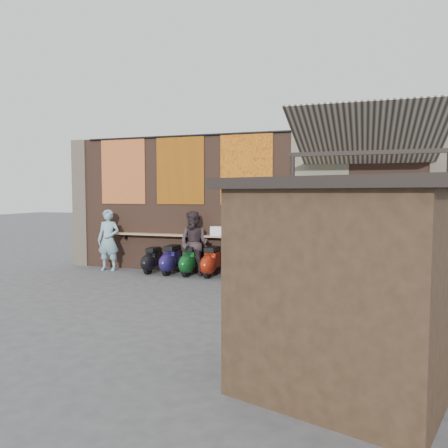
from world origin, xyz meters
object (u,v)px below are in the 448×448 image
object	(u,v)px
scooter_stool_2	(190,261)
diner_left	(108,240)
scooter_stool_8	(321,270)
shopper_grey	(378,260)
scooter_stool_10	(369,272)
scooter_stool_9	(345,269)
shelf_box	(222,231)
shopper_tan	(303,263)
scooter_stool_1	(171,260)
diner_right	(194,244)
scooter_stool_0	(152,260)
scooter_stool_5	(252,264)
scooter_stool_4	(231,264)
scooter_stool_3	(211,262)
scooter_stool_7	(297,268)
shopper_navy	(390,266)
market_stall	(340,293)
scooter_stool_6	(275,267)

from	to	relation	value
scooter_stool_2	diner_left	xyz separation A→B (m)	(-2.63, -0.03, 0.51)
scooter_stool_8	shopper_grey	size ratio (longest dim) A/B	0.41
scooter_stool_10	scooter_stool_9	bearing A→B (deg)	-177.88
shelf_box	shopper_tan	bearing A→B (deg)	-43.27
scooter_stool_1	diner_right	world-z (taller)	diner_right
scooter_stool_10	diner_right	world-z (taller)	diner_right
scooter_stool_0	shopper_grey	distance (m)	6.42
shelf_box	scooter_stool_1	bearing A→B (deg)	-168.85
scooter_stool_5	shopper_tan	bearing A→B (deg)	-52.69
diner_left	scooter_stool_4	bearing A→B (deg)	-8.50
scooter_stool_3	diner_left	distance (m)	3.30
shelf_box	shopper_grey	bearing A→B (deg)	-25.40
shopper_grey	scooter_stool_4	bearing A→B (deg)	-1.61
scooter_stool_1	diner_left	bearing A→B (deg)	-179.62
scooter_stool_9	scooter_stool_4	bearing A→B (deg)	179.67
shopper_tan	scooter_stool_7	bearing A→B (deg)	77.00
scooter_stool_0	diner_right	xyz separation A→B (m)	(1.34, -0.02, 0.54)
shopper_navy	shopper_tan	size ratio (longest dim) A/B	1.02
scooter_stool_4	shopper_navy	size ratio (longest dim) A/B	0.46
scooter_stool_1	scooter_stool_5	size ratio (longest dim) A/B	0.99
diner_left	scooter_stool_8	bearing A→B (deg)	-8.24
scooter_stool_2	scooter_stool_9	distance (m)	4.25
scooter_stool_2	shopper_grey	distance (m)	5.27
market_stall	shopper_grey	bearing A→B (deg)	101.12
scooter_stool_8	scooter_stool_9	bearing A→B (deg)	-4.59
scooter_stool_5	scooter_stool_4	bearing A→B (deg)	179.28
scooter_stool_9	scooter_stool_6	bearing A→B (deg)	-179.97
scooter_stool_0	diner_left	xyz separation A→B (m)	(-1.43, -0.02, 0.55)
scooter_stool_1	scooter_stool_4	xyz separation A→B (m)	(1.82, -0.01, -0.03)
scooter_stool_3	shopper_grey	size ratio (longest dim) A/B	0.47
scooter_stool_7	scooter_stool_1	bearing A→B (deg)	179.32
scooter_stool_0	diner_left	world-z (taller)	diner_left
scooter_stool_2	scooter_stool_6	xyz separation A→B (m)	(2.44, -0.04, -0.04)
shopper_grey	scooter_stool_2	bearing A→B (deg)	3.62
scooter_stool_7	scooter_stool_8	size ratio (longest dim) A/B	1.03
scooter_stool_0	scooter_stool_1	xyz separation A→B (m)	(0.61, -0.01, 0.04)
scooter_stool_0	shopper_tan	xyz separation A→B (m)	(4.68, -2.19, 0.49)
scooter_stool_2	diner_right	size ratio (longest dim) A/B	0.47
scooter_stool_2	scooter_stool_5	world-z (taller)	scooter_stool_5
shelf_box	scooter_stool_5	distance (m)	1.32
scooter_stool_4	diner_right	bearing A→B (deg)	-179.68
scooter_stool_7	market_stall	world-z (taller)	market_stall
scooter_stool_1	scooter_stool_10	size ratio (longest dim) A/B	1.14
scooter_stool_1	scooter_stool_7	bearing A→B (deg)	-0.68
scooter_stool_6	diner_left	distance (m)	5.10
market_stall	shelf_box	bearing A→B (deg)	136.53
scooter_stool_1	scooter_stool_3	xyz separation A→B (m)	(1.22, 0.02, 0.00)
scooter_stool_5	shopper_tan	size ratio (longest dim) A/B	0.51
scooter_stool_8	shopper_navy	distance (m)	2.68
scooter_stool_3	scooter_stool_9	size ratio (longest dim) A/B	1.01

